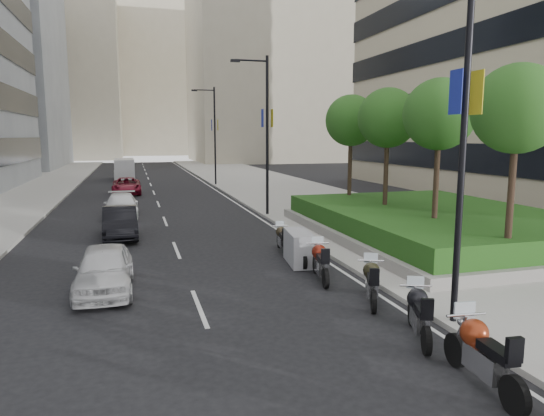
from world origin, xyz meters
name	(u,v)px	position (x,y,z in m)	size (l,w,h in m)	color
ground	(300,368)	(0.00, 0.00, 0.00)	(160.00, 160.00, 0.00)	black
sidewalk_right	(283,190)	(9.00, 30.00, 0.07)	(10.00, 100.00, 0.15)	#9E9B93
sidewalk_left	(6,199)	(-12.00, 30.00, 0.07)	(8.00, 100.00, 0.15)	#9E9B93
lane_edge	(221,193)	(3.70, 30.00, 0.01)	(0.12, 100.00, 0.01)	silver
lane_centre	(155,195)	(-1.50, 30.00, 0.01)	(0.12, 100.00, 0.01)	silver
building_cream_right	(270,62)	(22.00, 80.00, 18.00)	(28.00, 24.00, 36.00)	#B7AD93
building_cream_left	(52,74)	(-18.00, 100.00, 17.00)	(26.00, 24.00, 34.00)	#B7AD93
building_cream_centre	(150,78)	(2.00, 120.00, 19.00)	(30.00, 24.00, 38.00)	#B7AD93
planter	(436,231)	(10.00, 10.00, 0.35)	(10.00, 14.00, 0.40)	gray
hedge	(436,218)	(10.00, 10.00, 0.95)	(9.40, 13.40, 0.80)	#254C15
tree_0	(517,110)	(8.50, 4.00, 5.42)	(2.80, 2.80, 6.30)	#332319
tree_1	(439,115)	(8.50, 8.00, 5.42)	(2.80, 2.80, 6.30)	#332319
tree_2	(388,118)	(8.50, 12.00, 5.42)	(2.80, 2.80, 6.30)	#332319
tree_3	(351,121)	(8.50, 16.00, 5.42)	(2.80, 2.80, 6.30)	#332319
lamp_post_0	(459,116)	(4.14, 1.00, 5.07)	(2.34, 0.45, 9.00)	black
lamp_post_1	(265,128)	(4.14, 18.00, 5.07)	(2.34, 0.45, 9.00)	black
lamp_post_2	(213,131)	(4.14, 36.00, 5.07)	(2.34, 0.45, 9.00)	black
motorcycle_1	(482,354)	(2.95, -1.63, 0.65)	(0.82, 2.45, 1.22)	black
motorcycle_2	(419,313)	(3.08, 0.62, 0.60)	(1.03, 2.13, 1.11)	black
motorcycle_3	(372,282)	(3.18, 3.10, 0.59)	(1.05, 2.07, 1.10)	black
motorcycle_4	(320,262)	(2.60, 5.49, 0.60)	(0.76, 2.24, 1.12)	black
motorcycle_5	(299,248)	(2.60, 7.55, 0.60)	(1.03, 2.08, 1.19)	black
motorcycle_6	(282,239)	(2.58, 9.59, 0.53)	(0.66, 1.98, 0.99)	black
car_a	(104,269)	(-4.02, 6.21, 0.69)	(1.63, 4.05, 1.38)	#BCBCBE
car_b	(120,222)	(-3.74, 14.24, 0.70)	(1.48, 4.25, 1.40)	black
car_c	(121,206)	(-3.80, 20.09, 0.67)	(1.87, 4.59, 1.33)	silver
car_d	(127,186)	(-3.61, 31.58, 0.66)	(2.19, 4.75, 1.32)	maroon
delivery_van	(124,170)	(-3.94, 44.94, 1.02)	(2.09, 5.25, 2.19)	silver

